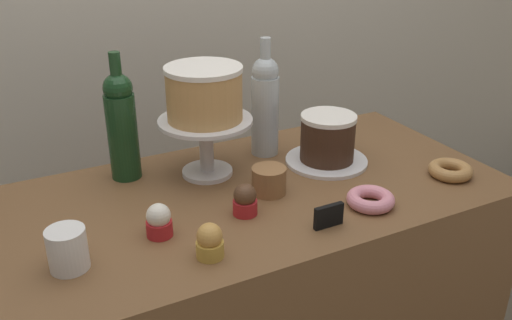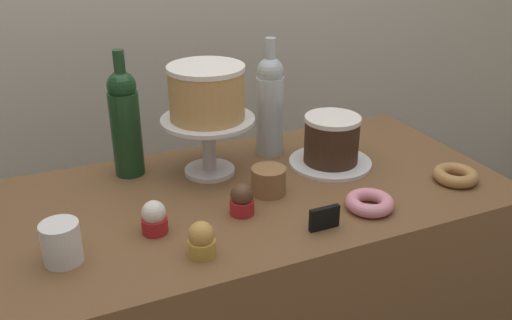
# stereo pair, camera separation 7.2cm
# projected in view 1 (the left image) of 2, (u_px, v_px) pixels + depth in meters

# --- Properties ---
(cake_stand_pedestal) EXTENTS (0.24, 0.24, 0.15)m
(cake_stand_pedestal) POSITION_uv_depth(u_px,v_px,m) (206.00, 137.00, 1.40)
(cake_stand_pedestal) COLOR silver
(cake_stand_pedestal) RESTS_ON display_counter
(white_layer_cake) EXTENTS (0.19, 0.19, 0.13)m
(white_layer_cake) POSITION_uv_depth(u_px,v_px,m) (204.00, 93.00, 1.36)
(white_layer_cake) COLOR tan
(white_layer_cake) RESTS_ON cake_stand_pedestal
(silver_serving_platter) EXTENTS (0.22, 0.22, 0.01)m
(silver_serving_platter) POSITION_uv_depth(u_px,v_px,m) (326.00, 161.00, 1.51)
(silver_serving_platter) COLOR white
(silver_serving_platter) RESTS_ON display_counter
(chocolate_round_cake) EXTENTS (0.15, 0.15, 0.13)m
(chocolate_round_cake) POSITION_uv_depth(u_px,v_px,m) (328.00, 137.00, 1.48)
(chocolate_round_cake) COLOR #3D2619
(chocolate_round_cake) RESTS_ON silver_serving_platter
(wine_bottle_green) EXTENTS (0.08, 0.08, 0.33)m
(wine_bottle_green) POSITION_uv_depth(u_px,v_px,m) (122.00, 124.00, 1.37)
(wine_bottle_green) COLOR #193D1E
(wine_bottle_green) RESTS_ON display_counter
(wine_bottle_clear) EXTENTS (0.08, 0.08, 0.33)m
(wine_bottle_clear) POSITION_uv_depth(u_px,v_px,m) (265.00, 104.00, 1.51)
(wine_bottle_clear) COLOR #B2BCC1
(wine_bottle_clear) RESTS_ON display_counter
(cupcake_vanilla) EXTENTS (0.06, 0.06, 0.07)m
(cupcake_vanilla) POSITION_uv_depth(u_px,v_px,m) (159.00, 221.00, 1.17)
(cupcake_vanilla) COLOR red
(cupcake_vanilla) RESTS_ON display_counter
(cupcake_chocolate) EXTENTS (0.06, 0.06, 0.07)m
(cupcake_chocolate) POSITION_uv_depth(u_px,v_px,m) (245.00, 200.00, 1.25)
(cupcake_chocolate) COLOR red
(cupcake_chocolate) RESTS_ON display_counter
(cupcake_caramel) EXTENTS (0.06, 0.06, 0.07)m
(cupcake_caramel) POSITION_uv_depth(u_px,v_px,m) (210.00, 242.00, 1.10)
(cupcake_caramel) COLOR gold
(cupcake_caramel) RESTS_ON display_counter
(donut_maple) EXTENTS (0.11, 0.11, 0.03)m
(donut_maple) POSITION_uv_depth(u_px,v_px,m) (450.00, 170.00, 1.43)
(donut_maple) COLOR #B27F47
(donut_maple) RESTS_ON display_counter
(donut_pink) EXTENTS (0.11, 0.11, 0.03)m
(donut_pink) POSITION_uv_depth(u_px,v_px,m) (371.00, 199.00, 1.29)
(donut_pink) COLOR pink
(donut_pink) RESTS_ON display_counter
(cookie_stack) EXTENTS (0.08, 0.08, 0.07)m
(cookie_stack) POSITION_uv_depth(u_px,v_px,m) (269.00, 180.00, 1.34)
(cookie_stack) COLOR olive
(cookie_stack) RESTS_ON display_counter
(price_sign_chalkboard) EXTENTS (0.07, 0.01, 0.05)m
(price_sign_chalkboard) POSITION_uv_depth(u_px,v_px,m) (329.00, 216.00, 1.20)
(price_sign_chalkboard) COLOR black
(price_sign_chalkboard) RESTS_ON display_counter
(coffee_cup_ceramic) EXTENTS (0.08, 0.08, 0.08)m
(coffee_cup_ceramic) POSITION_uv_depth(u_px,v_px,m) (67.00, 249.00, 1.06)
(coffee_cup_ceramic) COLOR white
(coffee_cup_ceramic) RESTS_ON display_counter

